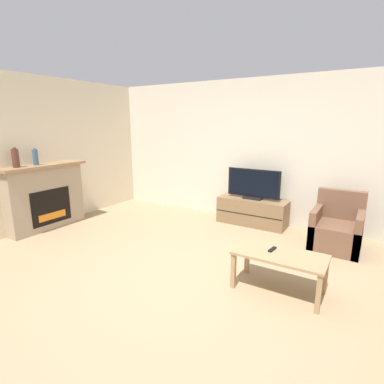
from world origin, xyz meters
TOP-DOWN VIEW (x-y plane):
  - ground_plane at (0.00, 0.00)m, footprint 24.00×24.00m
  - wall_back at (0.00, 2.67)m, footprint 12.00×0.06m
  - wall_left at (-3.36, 0.00)m, footprint 0.06×12.00m
  - fireplace at (-3.17, 0.20)m, footprint 0.42×1.48m
  - mantel_vase_left at (-3.16, -0.25)m, footprint 0.11×0.11m
  - mantel_vase_centre_left at (-3.16, 0.09)m, footprint 0.09×0.09m
  - tv_stand at (-0.07, 2.37)m, footprint 1.29×0.46m
  - tv at (-0.07, 2.36)m, footprint 1.00×0.18m
  - armchair at (1.42, 2.02)m, footprint 0.70×0.76m
  - coffee_table at (1.02, 0.32)m, footprint 1.01×0.51m
  - remote at (0.92, 0.36)m, footprint 0.06×0.15m

SIDE VIEW (x-z plane):
  - ground_plane at x=0.00m, z-range 0.00..0.00m
  - tv_stand at x=-0.07m, z-range 0.00..0.50m
  - armchair at x=1.42m, z-range -0.15..0.72m
  - coffee_table at x=1.02m, z-range 0.16..0.62m
  - remote at x=0.92m, z-range 0.46..0.48m
  - fireplace at x=-3.17m, z-range 0.01..1.19m
  - tv at x=-0.07m, z-range 0.48..1.04m
  - mantel_vase_centre_left at x=-3.16m, z-range 1.17..1.47m
  - mantel_vase_left at x=-3.16m, z-range 1.17..1.50m
  - wall_back at x=0.00m, z-range 0.00..2.70m
  - wall_left at x=-3.36m, z-range 0.00..2.70m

